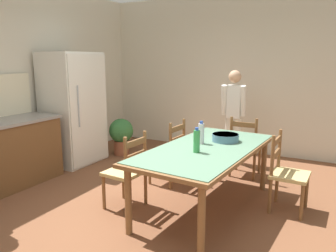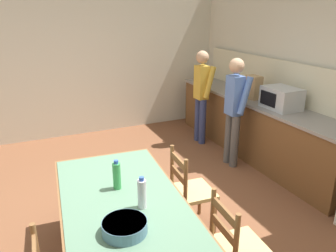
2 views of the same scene
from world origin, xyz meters
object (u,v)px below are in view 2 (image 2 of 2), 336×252
(bottle_off_centre, at_px, (142,194))
(chair_side_far_left, at_px, (190,191))
(person_at_sink, at_px, (202,92))
(person_at_counter, at_px, (234,107))
(paper_bag, at_px, (254,87))
(dining_table, at_px, (124,211))
(chair_side_far_right, at_px, (237,248))
(serving_bowl, at_px, (125,226))
(bottle_near_centre, at_px, (117,176))
(microwave, at_px, (281,98))

(bottle_off_centre, bearing_deg, chair_side_far_left, 126.00)
(person_at_sink, distance_m, person_at_counter, 0.98)
(paper_bag, distance_m, dining_table, 3.20)
(paper_bag, bearing_deg, dining_table, -56.34)
(dining_table, relative_size, chair_side_far_left, 2.34)
(bottle_off_centre, bearing_deg, chair_side_far_right, 57.42)
(dining_table, height_order, chair_side_far_right, chair_side_far_right)
(serving_bowl, bearing_deg, person_at_counter, 130.00)
(bottle_near_centre, relative_size, person_at_counter, 0.17)
(person_at_sink, bearing_deg, paper_bag, -56.52)
(chair_side_far_left, distance_m, person_at_sink, 2.52)
(bottle_near_centre, height_order, serving_bowl, bottle_near_centre)
(microwave, bearing_deg, chair_side_far_left, -67.56)
(dining_table, bearing_deg, person_at_counter, 125.49)
(serving_bowl, bearing_deg, microwave, 118.76)
(serving_bowl, xyz_separation_m, person_at_counter, (-1.87, 2.23, 0.10))
(chair_side_far_right, bearing_deg, chair_side_far_left, 0.01)
(microwave, height_order, dining_table, microwave)
(chair_side_far_right, bearing_deg, paper_bag, -35.31)
(paper_bag, bearing_deg, bottle_off_centre, -53.46)
(serving_bowl, relative_size, person_at_sink, 0.20)
(microwave, distance_m, dining_table, 2.91)
(microwave, distance_m, bottle_off_centre, 2.84)
(serving_bowl, relative_size, person_at_counter, 0.20)
(paper_bag, bearing_deg, chair_side_far_right, -39.58)
(microwave, relative_size, paper_bag, 1.39)
(bottle_near_centre, relative_size, bottle_off_centre, 1.00)
(microwave, height_order, paper_bag, paper_bag)
(bottle_near_centre, bearing_deg, chair_side_far_left, 100.27)
(dining_table, distance_m, chair_side_far_left, 0.95)
(microwave, relative_size, bottle_near_centre, 1.85)
(serving_bowl, relative_size, chair_side_far_right, 0.35)
(chair_side_far_right, relative_size, person_at_counter, 0.57)
(bottle_near_centre, height_order, person_at_sink, person_at_sink)
(chair_side_far_right, distance_m, person_at_counter, 2.50)
(paper_bag, height_order, chair_side_far_left, paper_bag)
(bottle_near_centre, distance_m, person_at_counter, 2.46)
(bottle_off_centre, distance_m, chair_side_far_right, 0.87)
(serving_bowl, bearing_deg, chair_side_far_right, 79.00)
(person_at_counter, bearing_deg, chair_side_far_right, -123.94)
(serving_bowl, height_order, chair_side_far_left, chair_side_far_left)
(person_at_sink, xyz_separation_m, person_at_counter, (0.98, -0.02, 0.00))
(paper_bag, relative_size, person_at_counter, 0.22)
(serving_bowl, bearing_deg, paper_bag, 127.60)
(bottle_off_centre, height_order, person_at_counter, person_at_counter)
(bottle_near_centre, bearing_deg, chair_side_far_right, 43.51)
(dining_table, distance_m, serving_bowl, 0.39)
(bottle_near_centre, xyz_separation_m, bottle_off_centre, (0.37, 0.10, 0.00))
(person_at_sink, bearing_deg, microwave, -69.65)
(bottle_near_centre, height_order, person_at_counter, person_at_counter)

